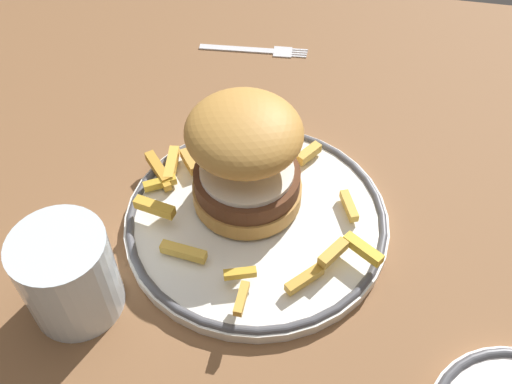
{
  "coord_description": "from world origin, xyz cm",
  "views": [
    {
      "loc": [
        6.55,
        -34.38,
        44.94
      ],
      "look_at": [
        -0.09,
        0.18,
        4.6
      ],
      "focal_mm": 40.59,
      "sensor_mm": 36.0,
      "label": 1
    }
  ],
  "objects_px": {
    "water_glass": "(70,279)",
    "fork": "(257,50)",
    "burger": "(245,156)",
    "dinner_plate": "(256,217)"
  },
  "relations": [
    {
      "from": "water_glass",
      "to": "fork",
      "type": "relative_size",
      "value": 0.61
    },
    {
      "from": "water_glass",
      "to": "burger",
      "type": "bearing_deg",
      "value": 49.0
    },
    {
      "from": "burger",
      "to": "fork",
      "type": "distance_m",
      "value": 0.27
    },
    {
      "from": "dinner_plate",
      "to": "water_glass",
      "type": "relative_size",
      "value": 2.91
    },
    {
      "from": "dinner_plate",
      "to": "fork",
      "type": "xyz_separation_m",
      "value": [
        -0.05,
        0.28,
        -0.01
      ]
    },
    {
      "from": "dinner_plate",
      "to": "burger",
      "type": "xyz_separation_m",
      "value": [
        -0.01,
        0.02,
        0.06
      ]
    },
    {
      "from": "fork",
      "to": "burger",
      "type": "bearing_deg",
      "value": -81.6
    },
    {
      "from": "water_glass",
      "to": "fork",
      "type": "bearing_deg",
      "value": 78.19
    },
    {
      "from": "burger",
      "to": "fork",
      "type": "bearing_deg",
      "value": 98.4
    },
    {
      "from": "burger",
      "to": "water_glass",
      "type": "distance_m",
      "value": 0.19
    }
  ]
}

